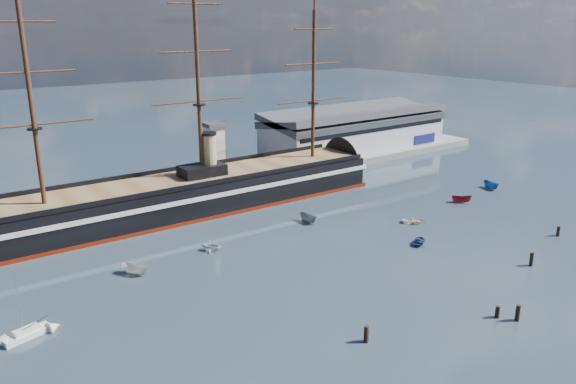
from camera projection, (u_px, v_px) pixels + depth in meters
ground at (281, 226)px, 118.08m from camera, size 600.00×600.00×0.00m
quay at (233, 181)px, 151.48m from camera, size 180.00×18.00×2.00m
warehouse at (355, 130)px, 179.46m from camera, size 63.00×21.00×11.60m
quay_tower at (215, 151)px, 142.35m from camera, size 5.00×5.00×15.00m
warship at (188, 194)px, 125.91m from camera, size 113.00×17.64×53.94m
sailboat at (27, 333)px, 76.19m from camera, size 6.66×3.45×10.23m
motorboat_a at (136, 274)px, 95.42m from camera, size 6.33×4.86×2.41m
motorboat_b at (419, 243)px, 108.69m from camera, size 2.48×3.13×1.37m
motorboat_c at (308, 222)px, 120.13m from camera, size 5.86×2.45×2.29m
motorboat_d at (212, 251)px, 105.15m from camera, size 6.80×6.22×2.37m
motorboat_e at (414, 223)px, 119.58m from camera, size 3.10×3.16×1.48m
motorboat_f at (491, 189)px, 144.16m from camera, size 6.21×3.47×2.35m
motorboat_g at (461, 203)px, 133.20m from camera, size 5.21×5.19×2.15m
piling_near_left at (366, 342)px, 75.30m from camera, size 0.64×0.64×3.08m
piling_near_mid at (497, 318)px, 81.52m from camera, size 0.64×0.64×2.54m
piling_near_right at (531, 266)px, 98.75m from camera, size 0.64×0.64×3.22m
piling_far_right at (558, 236)px, 112.44m from camera, size 0.64×0.64×2.76m
piling_extra at (517, 321)px, 80.65m from camera, size 0.64×0.64×3.17m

